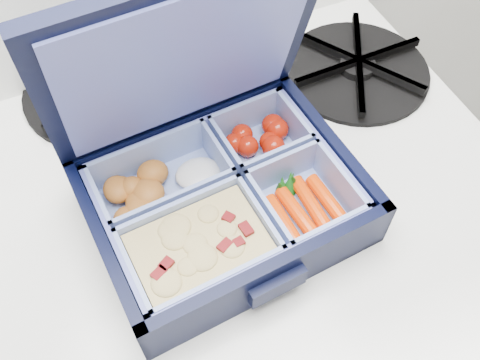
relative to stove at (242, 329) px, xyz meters
name	(u,v)px	position (x,y,z in m)	size (l,w,h in m)	color
stove	(242,329)	(0.00, 0.00, 0.00)	(0.58, 0.58, 0.87)	white
bento_box	(224,201)	(-0.03, -0.02, 0.47)	(0.25, 0.20, 0.06)	black
burner_grate	(358,65)	(0.20, 0.10, 0.45)	(0.18, 0.18, 0.03)	black
burner_grate_rear	(99,86)	(-0.10, 0.20, 0.45)	(0.18, 0.18, 0.02)	black
fork	(212,120)	(0.01, 0.10, 0.44)	(0.02, 0.18, 0.01)	silver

